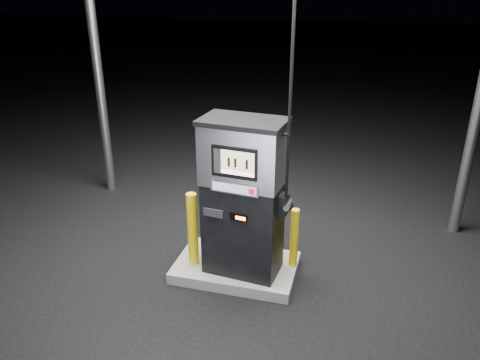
# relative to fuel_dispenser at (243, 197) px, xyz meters

# --- Properties ---
(ground) EXTENTS (80.00, 80.00, 0.00)m
(ground) POSITION_rel_fuel_dispenser_xyz_m (-0.12, 0.10, -1.19)
(ground) COLOR black
(ground) RESTS_ON ground
(pump_island) EXTENTS (1.60, 1.00, 0.15)m
(pump_island) POSITION_rel_fuel_dispenser_xyz_m (-0.12, 0.10, -1.12)
(pump_island) COLOR slate
(pump_island) RESTS_ON ground
(fuel_dispenser) EXTENTS (1.14, 0.70, 4.21)m
(fuel_dispenser) POSITION_rel_fuel_dispenser_xyz_m (0.00, 0.00, 0.00)
(fuel_dispenser) COLOR black
(fuel_dispenser) RESTS_ON pump_island
(bollard_left) EXTENTS (0.14, 0.14, 1.02)m
(bollard_left) POSITION_rel_fuel_dispenser_xyz_m (-0.67, -0.03, -0.53)
(bollard_left) COLOR yellow
(bollard_left) RESTS_ON pump_island
(bollard_right) EXTENTS (0.14, 0.14, 0.82)m
(bollard_right) POSITION_rel_fuel_dispenser_xyz_m (0.62, 0.26, -0.63)
(bollard_right) COLOR yellow
(bollard_right) RESTS_ON pump_island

